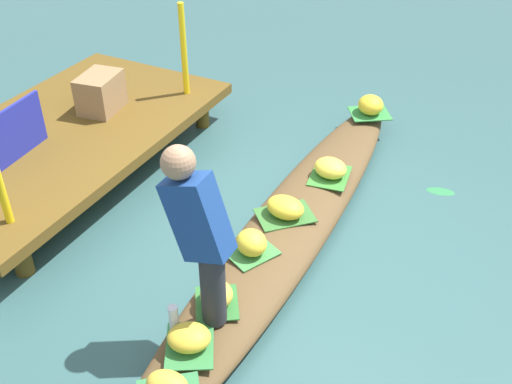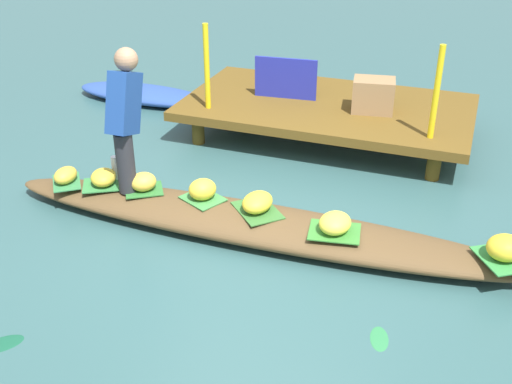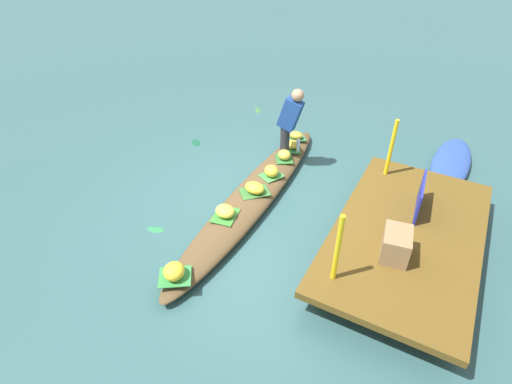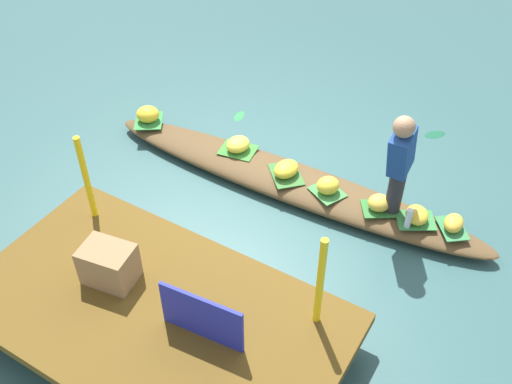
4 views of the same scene
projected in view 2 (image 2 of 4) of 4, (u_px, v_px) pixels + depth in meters
name	position (u px, v px, depth m)	size (l,w,h in m)	color
canal_water	(255.00, 235.00, 5.31)	(40.00, 40.00, 0.00)	#305556
dock_platform	(327.00, 108.00, 7.06)	(3.20, 1.80, 0.39)	brown
vendor_boat	(255.00, 224.00, 5.25)	(4.62, 0.65, 0.22)	brown
moored_boat	(144.00, 94.00, 8.17)	(1.90, 0.62, 0.19)	#2B4995
leaf_mat_0	(503.00, 258.00, 4.61)	(0.39, 0.33, 0.01)	#31833C
banana_bunch_0	(506.00, 248.00, 4.56)	(0.28, 0.25, 0.19)	yellow
leaf_mat_1	(257.00, 210.00, 5.23)	(0.44, 0.31, 0.01)	#356A2D
banana_bunch_1	(257.00, 202.00, 5.19)	(0.31, 0.24, 0.16)	yellow
leaf_mat_2	(144.00, 190.00, 5.55)	(0.33, 0.28, 0.01)	#2C6C2E
banana_bunch_2	(143.00, 182.00, 5.52)	(0.23, 0.22, 0.16)	gold
leaf_mat_3	(104.00, 184.00, 5.65)	(0.38, 0.29, 0.01)	#337B3D
banana_bunch_3	(104.00, 177.00, 5.61)	(0.27, 0.22, 0.15)	gold
leaf_mat_4	(203.00, 198.00, 5.41)	(0.34, 0.28, 0.01)	#3C813F
banana_bunch_4	(202.00, 189.00, 5.37)	(0.24, 0.22, 0.18)	yellow
leaf_mat_5	(67.00, 182.00, 5.69)	(0.36, 0.24, 0.01)	#337944
banana_bunch_5	(65.00, 175.00, 5.65)	(0.26, 0.18, 0.14)	gold
leaf_mat_6	(334.00, 232.00, 4.93)	(0.40, 0.32, 0.01)	#377C2F
banana_bunch_6	(335.00, 223.00, 4.90)	(0.29, 0.25, 0.16)	yellow
vendor_person	(125.00, 114.00, 5.27)	(0.20, 0.42, 1.24)	#28282D
water_bottle	(115.00, 168.00, 5.69)	(0.06, 0.06, 0.23)	silver
market_banner	(286.00, 78.00, 7.07)	(0.71, 0.03, 0.47)	#222A9D
railing_post_west	(207.00, 67.00, 6.68)	(0.06, 0.06, 0.93)	yellow
railing_post_east	(436.00, 93.00, 5.95)	(0.06, 0.06, 0.93)	yellow
produce_crate	(373.00, 95.00, 6.73)	(0.44, 0.32, 0.36)	#906F49
drifting_plant_0	(2.00, 344.00, 4.11)	(0.29, 0.15, 0.01)	#154F36
drifting_plant_1	(379.00, 338.00, 4.16)	(0.25, 0.12, 0.01)	#2B7843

